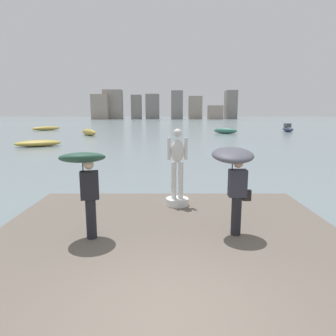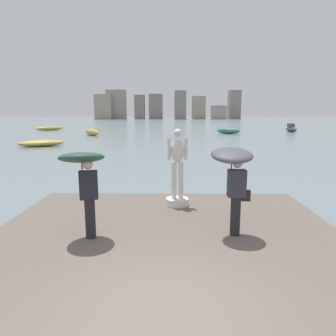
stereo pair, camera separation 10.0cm
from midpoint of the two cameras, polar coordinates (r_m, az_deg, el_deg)
ground_plane at (r=43.81m, az=-0.09°, el=6.37°), size 400.00×400.00×0.00m
pier at (r=6.02m, az=-0.48°, el=-18.27°), size 8.00×9.16×0.40m
statue_white_figure at (r=8.77m, az=1.45°, el=-1.59°), size 0.67×0.67×2.24m
onlooker_left at (r=6.57m, az=-15.82°, el=-0.62°), size 1.15×1.16×1.95m
onlooker_right at (r=6.67m, az=12.03°, el=-0.21°), size 0.91×0.94×1.99m
boat_near at (r=43.14m, az=-14.82°, el=6.55°), size 3.27×4.06×0.89m
boat_mid at (r=53.69m, az=21.62°, el=6.94°), size 1.25×3.30×1.36m
boat_far at (r=46.08m, az=10.70°, el=6.94°), size 3.65×2.77×0.88m
boat_leftward at (r=58.12m, az=-22.11°, el=6.96°), size 4.34×4.45×0.71m
boat_rightward at (r=30.49m, az=-23.45°, el=4.31°), size 4.27×3.13×0.60m
distant_skyline at (r=148.99m, az=-1.80°, el=11.56°), size 69.52×14.43×13.84m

